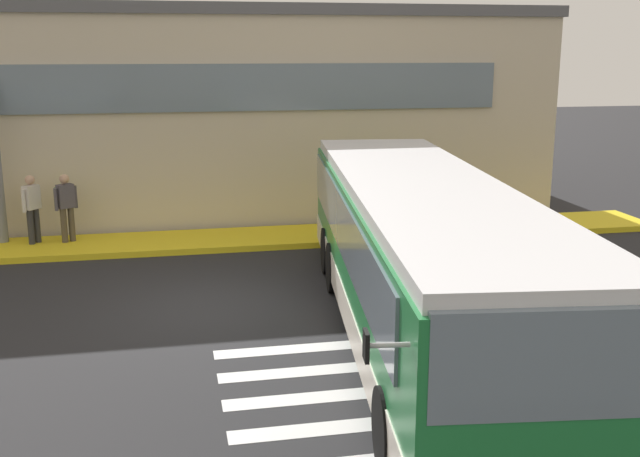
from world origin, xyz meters
name	(u,v)px	position (x,y,z in m)	size (l,w,h in m)	color
ground_plane	(216,306)	(0.00, 0.00, -0.01)	(80.00, 90.00, 0.02)	#232326
bay_paint_stripes	(377,392)	(2.00, -4.20, 0.00)	(4.40, 3.96, 0.01)	silver
terminal_building	(169,106)	(-0.68, 11.60, 2.95)	(21.91, 13.80, 5.92)	beige
boarding_curb	(203,241)	(0.00, 4.80, 0.07)	(24.11, 2.00, 0.15)	yellow
bus_main_foreground	(421,262)	(3.26, -2.34, 1.34)	(4.38, 12.35, 2.70)	#1E7238
passenger_near_column	(32,206)	(-4.05, 5.11, 1.08)	(0.40, 0.49, 1.68)	#2D2D33
passenger_by_doorway	(66,203)	(-3.27, 5.12, 1.11)	(0.52, 0.50, 1.68)	#4C4233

